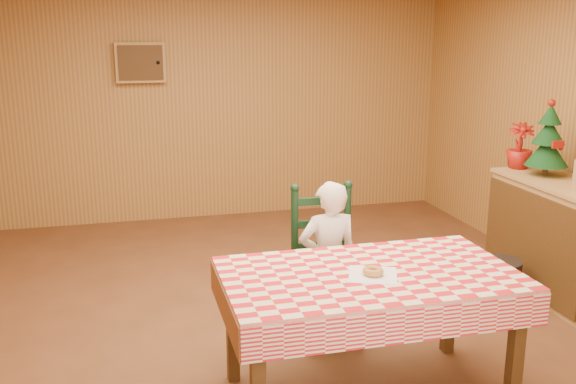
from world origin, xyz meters
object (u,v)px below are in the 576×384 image
object	(u,v)px
ladder_chair	(326,268)
christmas_tree	(548,141)
dining_table	(369,286)
storage_bin	(498,281)
shelf_unit	(558,239)
seated_child	(328,262)

from	to	relation	value
ladder_chair	christmas_tree	world-z (taller)	christmas_tree
dining_table	storage_bin	bearing A→B (deg)	33.82
ladder_chair	shelf_unit	xyz separation A→B (m)	(2.03, 0.25, -0.04)
storage_bin	seated_child	bearing A→B (deg)	-169.79
shelf_unit	storage_bin	world-z (taller)	shelf_unit
christmas_tree	shelf_unit	bearing A→B (deg)	-91.98
shelf_unit	storage_bin	size ratio (longest dim) A/B	3.61
seated_child	christmas_tree	xyz separation A→B (m)	(2.03, 0.55, 0.65)
shelf_unit	christmas_tree	xyz separation A→B (m)	(0.01, 0.25, 0.74)
ladder_chair	storage_bin	distance (m)	1.54
ladder_chair	storage_bin	xyz separation A→B (m)	(1.49, 0.21, -0.33)
storage_bin	shelf_unit	bearing A→B (deg)	3.89
dining_table	storage_bin	xyz separation A→B (m)	(1.49, 1.00, -0.52)
ladder_chair	christmas_tree	xyz separation A→B (m)	(2.03, 0.50, 0.71)
shelf_unit	storage_bin	distance (m)	0.61
dining_table	ladder_chair	world-z (taller)	ladder_chair
ladder_chair	storage_bin	size ratio (longest dim) A/B	3.14
seated_child	storage_bin	xyz separation A→B (m)	(1.49, 0.27, -0.39)
seated_child	storage_bin	world-z (taller)	seated_child
storage_bin	ladder_chair	bearing A→B (deg)	-171.93
ladder_chair	christmas_tree	bearing A→B (deg)	13.74
shelf_unit	ladder_chair	bearing A→B (deg)	-173.03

